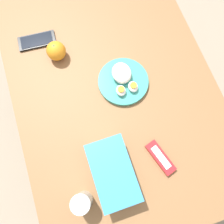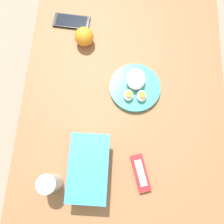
# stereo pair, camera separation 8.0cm
# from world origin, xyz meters

# --- Properties ---
(ground_plane) EXTENTS (10.00, 10.00, 0.00)m
(ground_plane) POSITION_xyz_m (0.00, 0.00, 0.00)
(ground_plane) COLOR gray
(table) EXTENTS (1.14, 0.79, 0.72)m
(table) POSITION_xyz_m (0.00, 0.00, 0.61)
(table) COLOR brown
(table) RESTS_ON ground_plane
(food_container) EXTENTS (0.22, 0.13, 0.09)m
(food_container) POSITION_xyz_m (-0.30, 0.11, 0.76)
(food_container) COLOR white
(food_container) RESTS_ON table
(orange_fruit) EXTENTS (0.08, 0.08, 0.08)m
(orange_fruit) POSITION_xyz_m (0.20, 0.17, 0.76)
(orange_fruit) COLOR orange
(orange_fruit) RESTS_ON table
(rice_plate) EXTENTS (0.20, 0.20, 0.06)m
(rice_plate) POSITION_xyz_m (0.01, -0.04, 0.74)
(rice_plate) COLOR teal
(rice_plate) RESTS_ON table
(candy_bar) EXTENTS (0.13, 0.08, 0.02)m
(candy_bar) POSITION_xyz_m (-0.31, -0.07, 0.73)
(candy_bar) COLOR red
(candy_bar) RESTS_ON table
(cell_phone) EXTENTS (0.08, 0.16, 0.01)m
(cell_phone) POSITION_xyz_m (0.30, 0.24, 0.72)
(cell_phone) COLOR black
(cell_phone) RESTS_ON table
(drinking_glass) EXTENTS (0.06, 0.06, 0.11)m
(drinking_glass) POSITION_xyz_m (-0.36, 0.23, 0.77)
(drinking_glass) COLOR silver
(drinking_glass) RESTS_ON table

